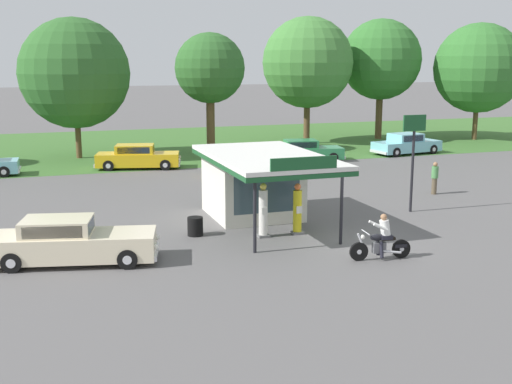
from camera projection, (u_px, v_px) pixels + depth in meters
ground_plane at (346, 242)px, 23.84m from camera, size 300.00×300.00×0.00m
grass_verge_strip at (177, 144)px, 51.65m from camera, size 120.00×24.00×0.01m
service_station_kiosk at (255, 179)px, 27.15m from camera, size 4.22×7.79×3.36m
gas_pump_nearside at (263, 212)px, 24.32m from camera, size 0.44×0.44×2.09m
gas_pump_offside at (297, 211)px, 24.78m from camera, size 0.44×0.44×1.99m
motorcycle_with_rider at (382, 241)px, 21.64m from camera, size 2.17×0.70×1.58m
featured_classic_sedan at (71, 242)px, 21.23m from camera, size 5.75×2.96×1.53m
parked_car_back_row_far_left at (406, 144)px, 46.07m from camera, size 5.37×2.66×1.48m
parked_car_back_row_far_right at (137, 157)px, 39.83m from camera, size 5.48×2.97×1.49m
parked_car_back_row_left at (252, 163)px, 37.60m from camera, size 5.18×2.30×1.52m
parked_car_back_row_right at (305, 151)px, 42.72m from camera, size 5.14×2.59×1.43m
bystander_strolling_foreground at (435, 177)px, 32.16m from camera, size 0.34×0.34×1.63m
tree_oak_far_left at (381, 60)px, 53.85m from camera, size 6.72×6.72×10.03m
tree_oak_far_right at (210, 69)px, 45.16m from camera, size 4.94×4.94×8.55m
tree_oak_left at (480, 70)px, 53.42m from camera, size 7.41×7.41×9.67m
tree_oak_distant_spare at (310, 65)px, 50.78m from camera, size 7.17×7.17×10.01m
tree_oak_right at (76, 76)px, 43.32m from camera, size 7.41×7.41×9.46m
roadside_pole_sign at (413, 145)px, 28.00m from camera, size 1.10×0.12×4.30m
spare_tire_stack at (195, 226)px, 24.64m from camera, size 0.60×0.60×0.72m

